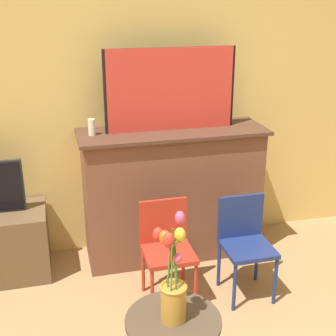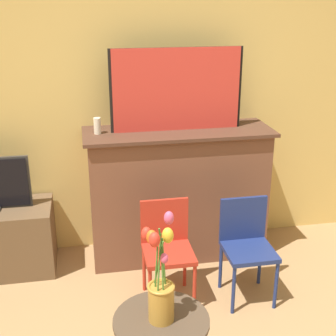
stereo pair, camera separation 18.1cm
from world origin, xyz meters
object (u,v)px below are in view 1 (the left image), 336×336
object	(u,v)px
chair_red	(166,244)
chair_blue	(245,239)
painting	(171,90)
vase_tulips	(173,286)

from	to	relation	value
chair_red	chair_blue	size ratio (longest dim) A/B	1.00
painting	chair_red	bearing A→B (deg)	-107.23
chair_red	chair_blue	bearing A→B (deg)	-7.27
chair_blue	vase_tulips	distance (m)	1.11
chair_red	vase_tulips	bearing A→B (deg)	-102.29
chair_blue	vase_tulips	size ratio (longest dim) A/B	1.31
vase_tulips	chair_red	bearing A→B (deg)	77.71
chair_red	chair_blue	distance (m)	0.53
painting	chair_red	distance (m)	1.09
painting	vase_tulips	bearing A→B (deg)	-104.29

